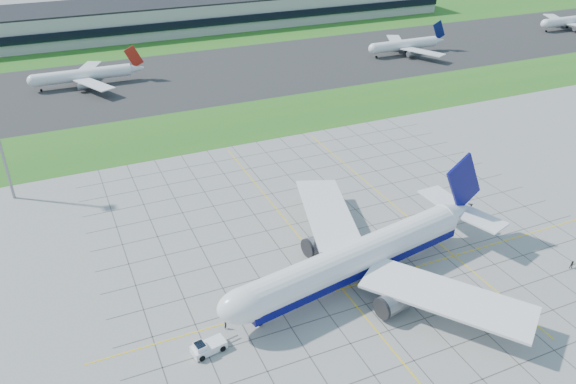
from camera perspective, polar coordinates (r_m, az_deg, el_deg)
name	(u,v)px	position (r m, az deg, el deg)	size (l,w,h in m)	color
ground	(379,271)	(121.17, 9.25, -7.94)	(1400.00, 1400.00, 0.00)	#9A9A95
grass_median	(237,122)	(192.39, -5.16, 7.05)	(700.00, 35.00, 0.04)	#23641C
asphalt_taxiway	(194,77)	(242.15, -9.58, 11.49)	(700.00, 75.00, 0.04)	#383838
grass_far	(142,22)	(346.46, -14.64, 16.35)	(700.00, 145.00, 0.04)	#23641C
apron_markings	(355,243)	(128.86, 6.80, -5.19)	(120.00, 130.00, 0.03)	#474744
terminal	(221,11)	(329.98, -6.82, 17.84)	(260.00, 43.00, 15.80)	#B7B7B2
airliner	(358,258)	(114.45, 7.14, -6.65)	(66.87, 67.17, 21.20)	white
pushback_tug	(207,347)	(102.46, -8.22, -15.33)	(8.96, 3.97, 2.46)	white
crew_near	(226,325)	(106.44, -6.36, -13.32)	(0.58, 0.38, 1.59)	black
crew_far	(572,265)	(134.08, 26.91, -6.62)	(0.93, 0.72, 1.91)	black
distant_jet_1	(85,75)	(240.30, -19.95, 11.14)	(42.49, 42.66, 14.08)	white
distant_jet_2	(406,45)	(275.96, 11.87, 14.45)	(39.32, 42.66, 14.08)	white
distant_jet_3	(569,21)	(353.43, 26.65, 15.28)	(38.80, 42.66, 14.08)	white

